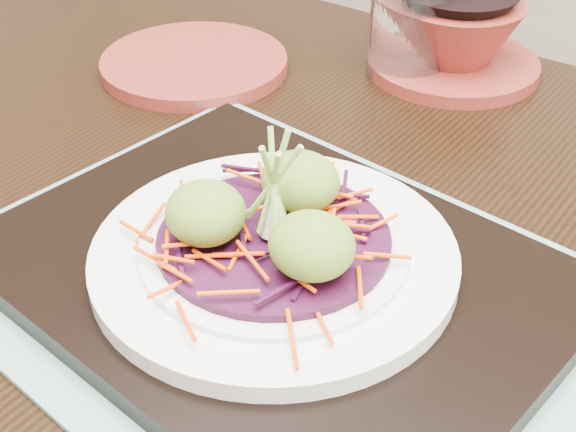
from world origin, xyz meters
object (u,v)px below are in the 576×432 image
at_px(serving_tray, 274,273).
at_px(terracotta_side_plate, 194,63).
at_px(white_plate, 274,254).
at_px(terracotta_bowl_set, 456,40).
at_px(dining_table, 297,330).
at_px(water_glass, 410,21).

xyz_separation_m(serving_tray, terracotta_side_plate, (-0.23, 0.26, -0.01)).
xyz_separation_m(white_plate, terracotta_bowl_set, (0.00, 0.38, 0.00)).
distance_m(dining_table, white_plate, 0.14).
relative_size(white_plate, water_glass, 2.17).
height_order(water_glass, terracotta_bowl_set, water_glass).
distance_m(white_plate, terracotta_side_plate, 0.35).
relative_size(dining_table, white_plate, 5.45).
height_order(white_plate, terracotta_bowl_set, terracotta_bowl_set).
xyz_separation_m(dining_table, terracotta_bowl_set, (0.02, 0.32, 0.13)).
relative_size(dining_table, terracotta_bowl_set, 7.19).
height_order(serving_tray, water_glass, water_glass).
bearing_deg(white_plate, terracotta_bowl_set, 89.50).
bearing_deg(dining_table, terracotta_side_plate, 146.44).
relative_size(serving_tray, terracotta_bowl_set, 2.03).
bearing_deg(terracotta_bowl_set, dining_table, -93.04).
xyz_separation_m(dining_table, water_glass, (-0.02, 0.29, 0.15)).
xyz_separation_m(dining_table, white_plate, (0.01, -0.06, 0.13)).
bearing_deg(white_plate, dining_table, 102.23).
distance_m(white_plate, terracotta_bowl_set, 0.38).
xyz_separation_m(serving_tray, white_plate, (0.00, 0.00, 0.02)).
bearing_deg(terracotta_side_plate, serving_tray, -48.68).
height_order(dining_table, terracotta_side_plate, terracotta_side_plate).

